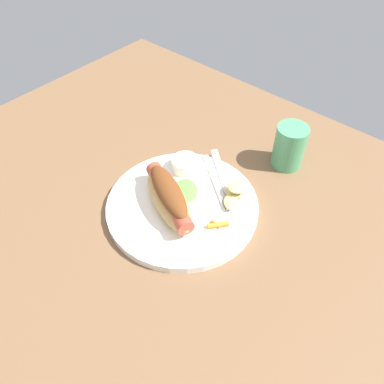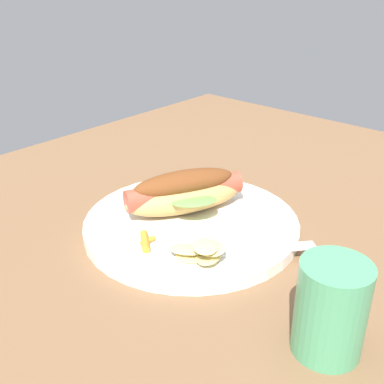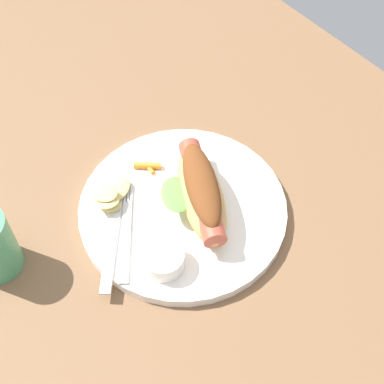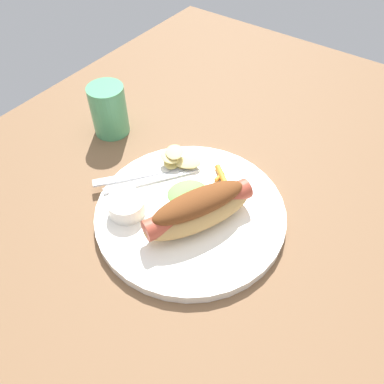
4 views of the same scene
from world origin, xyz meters
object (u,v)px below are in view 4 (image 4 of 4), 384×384
at_px(plate, 189,212).
at_px(sauce_ramekin, 127,206).
at_px(fork, 150,181).
at_px(drinking_cup, 109,110).
at_px(knife, 140,175).
at_px(chips_pile, 178,159).
at_px(carrot_garnish, 220,174).
at_px(hot_dog, 198,209).

distance_m(plate, sauce_ramekin, 0.09).
distance_m(plate, fork, 0.09).
relative_size(sauce_ramekin, drinking_cup, 0.59).
relative_size(knife, drinking_cup, 1.61).
distance_m(fork, drinking_cup, 0.17).
relative_size(chips_pile, carrot_garnish, 2.06).
height_order(fork, chips_pile, chips_pile).
height_order(plate, carrot_garnish, carrot_garnish).
bearing_deg(plate, sauce_ramekin, 128.72).
relative_size(fork, chips_pile, 1.79).
xyz_separation_m(plate, fork, (0.01, 0.08, 0.01)).
height_order(sauce_ramekin, carrot_garnish, sauce_ramekin).
bearing_deg(hot_dog, drinking_cup, 95.99).
xyz_separation_m(sauce_ramekin, chips_pile, (0.12, -0.00, -0.00)).
bearing_deg(chips_pile, carrot_garnish, -75.78).
xyz_separation_m(sauce_ramekin, carrot_garnish, (0.14, -0.07, -0.01)).
bearing_deg(fork, plate, -60.46).
relative_size(fork, knife, 0.89).
bearing_deg(sauce_ramekin, fork, 10.57).
distance_m(fork, chips_pile, 0.06).
bearing_deg(chips_pile, knife, 147.77).
bearing_deg(fork, carrot_garnish, -12.69).
xyz_separation_m(plate, chips_pile, (0.07, 0.07, 0.02)).
distance_m(hot_dog, chips_pile, 0.12).
bearing_deg(carrot_garnish, chips_pile, 104.22).
bearing_deg(knife, fork, -51.41).
bearing_deg(drinking_cup, plate, -108.87).
height_order(fork, carrot_garnish, carrot_garnish).
relative_size(chips_pile, drinking_cup, 0.80).
bearing_deg(carrot_garnish, plate, -179.82).
xyz_separation_m(hot_dog, sauce_ramekin, (-0.05, 0.10, -0.02)).
height_order(knife, chips_pile, chips_pile).
distance_m(sauce_ramekin, drinking_cup, 0.22).
bearing_deg(drinking_cup, sauce_ramekin, -130.02).
bearing_deg(chips_pile, drinking_cup, 84.78).
xyz_separation_m(fork, drinking_cup, (0.07, 0.15, 0.03)).
relative_size(plate, knife, 1.90).
xyz_separation_m(plate, knife, (0.01, 0.11, 0.01)).
bearing_deg(hot_dog, chips_pile, 76.28).
distance_m(sauce_ramekin, carrot_garnish, 0.16).
bearing_deg(carrot_garnish, knife, 125.00).
relative_size(fork, drinking_cup, 1.43).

